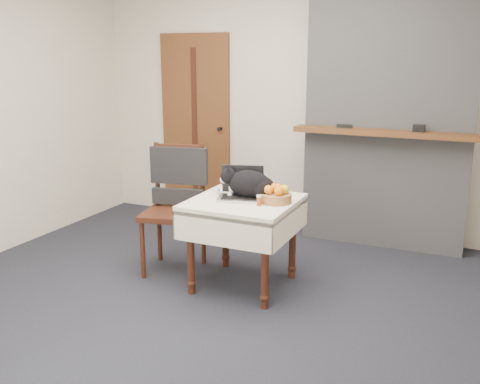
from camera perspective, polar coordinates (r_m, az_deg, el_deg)
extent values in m
plane|color=black|center=(4.03, -3.08, -11.58)|extent=(4.50, 4.50, 0.00)
cube|color=beige|center=(5.50, 6.48, 9.41)|extent=(4.50, 0.02, 2.60)
cube|color=brown|center=(5.99, -4.74, 6.96)|extent=(0.82, 0.05, 2.00)
cube|color=#3D1B10|center=(5.96, -4.88, 6.92)|extent=(0.06, 0.01, 1.70)
cylinder|color=black|center=(5.80, -2.17, 6.76)|extent=(0.04, 0.06, 0.04)
cube|color=gray|center=(5.15, 15.63, 8.65)|extent=(1.50, 0.30, 2.60)
cube|color=brown|center=(4.93, 15.03, 6.12)|extent=(1.62, 0.18, 0.05)
cube|color=black|center=(5.00, 11.08, 6.90)|extent=(0.14, 0.04, 0.03)
cube|color=black|center=(4.89, 18.55, 6.45)|extent=(0.10, 0.07, 0.06)
cylinder|color=#3D1B10|center=(4.05, -5.28, -6.58)|extent=(0.06, 0.06, 0.64)
sphere|color=#3D1B10|center=(4.14, -5.20, -9.68)|extent=(0.07, 0.07, 0.07)
cylinder|color=#3D1B10|center=(3.81, 2.68, -7.93)|extent=(0.06, 0.06, 0.64)
sphere|color=#3D1B10|center=(3.91, 2.64, -11.19)|extent=(0.07, 0.07, 0.07)
cylinder|color=#3D1B10|center=(4.55, -1.55, -4.15)|extent=(0.06, 0.06, 0.64)
sphere|color=#3D1B10|center=(4.63, -1.53, -6.97)|extent=(0.07, 0.07, 0.07)
cylinder|color=#3D1B10|center=(4.34, 5.63, -5.17)|extent=(0.06, 0.06, 0.64)
sphere|color=#3D1B10|center=(4.42, 5.55, -8.10)|extent=(0.07, 0.07, 0.07)
cube|color=beige|center=(4.07, 0.38, -1.24)|extent=(0.78, 0.78, 0.06)
cube|color=beige|center=(3.77, -2.02, -4.28)|extent=(0.78, 0.01, 0.22)
cube|color=beige|center=(4.44, 2.40, -1.40)|extent=(0.78, 0.01, 0.22)
cube|color=beige|center=(4.26, -4.36, -2.09)|extent=(0.01, 0.78, 0.22)
cube|color=beige|center=(3.97, 5.47, -3.38)|extent=(0.01, 0.78, 0.22)
cube|color=#B7B7BC|center=(4.06, 0.02, -0.69)|extent=(0.38, 0.31, 0.02)
cube|color=black|center=(4.05, 0.02, -0.53)|extent=(0.31, 0.23, 0.00)
cube|color=black|center=(4.16, 0.29, 1.42)|extent=(0.33, 0.15, 0.23)
cube|color=#ACCDFC|center=(4.16, 0.29, 1.42)|extent=(0.31, 0.13, 0.20)
ellipsoid|color=black|center=(4.07, 1.04, 0.82)|extent=(0.36, 0.22, 0.22)
ellipsoid|color=black|center=(4.05, 2.44, 0.41)|extent=(0.19, 0.21, 0.18)
sphere|color=black|center=(4.12, -1.23, 1.72)|extent=(0.13, 0.13, 0.13)
ellipsoid|color=white|center=(4.14, -1.77, 1.34)|extent=(0.06, 0.07, 0.06)
ellipsoid|color=white|center=(4.13, -0.82, 0.41)|extent=(0.06, 0.08, 0.09)
cone|color=black|center=(4.07, -1.29, 2.47)|extent=(0.05, 0.05, 0.05)
cone|color=black|center=(4.14, -0.92, 2.67)|extent=(0.05, 0.05, 0.05)
cylinder|color=black|center=(3.97, 3.12, -0.80)|extent=(0.19, 0.09, 0.04)
sphere|color=white|center=(4.11, -1.10, -0.35)|extent=(0.04, 0.04, 0.04)
sphere|color=white|center=(4.18, -0.68, -0.08)|extent=(0.04, 0.04, 0.04)
cylinder|color=white|center=(4.15, -2.52, -0.04)|extent=(0.06, 0.06, 0.06)
cylinder|color=#9E4313|center=(3.89, 2.05, -1.01)|extent=(0.03, 0.03, 0.07)
cylinder|color=silver|center=(3.88, 2.06, -0.44)|extent=(0.04, 0.04, 0.02)
cylinder|color=olive|center=(3.99, 3.85, -0.65)|extent=(0.24, 0.24, 0.07)
sphere|color=orange|center=(3.96, 3.08, 0.24)|extent=(0.07, 0.07, 0.07)
sphere|color=orange|center=(3.93, 4.18, 0.09)|extent=(0.07, 0.07, 0.07)
sphere|color=orange|center=(4.02, 4.10, 0.42)|extent=(0.07, 0.07, 0.07)
sphere|color=yellow|center=(3.98, 4.77, 0.27)|extent=(0.07, 0.07, 0.07)
sphere|color=orange|center=(4.02, 3.55, 0.44)|extent=(0.07, 0.07, 0.07)
cube|color=black|center=(4.03, 2.96, -0.92)|extent=(0.13, 0.07, 0.01)
cube|color=#3D1B10|center=(4.44, -7.14, -2.30)|extent=(0.56, 0.56, 0.04)
cylinder|color=#3D1B10|center=(4.41, -10.35, -5.97)|extent=(0.04, 0.04, 0.50)
cylinder|color=#3D1B10|center=(4.28, -5.33, -6.41)|extent=(0.04, 0.04, 0.50)
cylinder|color=#3D1B10|center=(4.76, -8.58, -4.36)|extent=(0.04, 0.04, 0.50)
cylinder|color=#3D1B10|center=(4.64, -3.92, -4.71)|extent=(0.04, 0.04, 0.50)
cylinder|color=#3D1B10|center=(4.62, -8.82, 1.85)|extent=(0.04, 0.04, 0.56)
cylinder|color=#3D1B10|center=(4.50, -4.03, 1.65)|extent=(0.04, 0.04, 0.56)
cube|color=#3D1B10|center=(4.53, -6.50, 3.13)|extent=(0.40, 0.12, 0.31)
cube|color=black|center=(4.53, -6.53, 2.82)|extent=(0.49, 0.17, 0.31)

